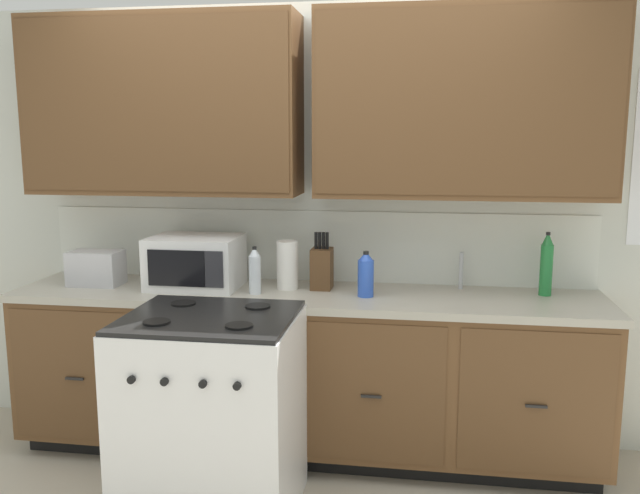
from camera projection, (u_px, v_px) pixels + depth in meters
The scene contains 12 objects.
ground_plane at pixel (294, 479), 3.37m from camera, with size 8.00×8.00×0.00m, color #B2A893.
wall_unit at pixel (310, 150), 3.58m from camera, with size 4.29×0.40×2.43m.
counter_run at pixel (305, 372), 3.58m from camera, with size 3.12×0.64×0.91m.
stove_range at pixel (212, 415), 3.02m from camera, with size 0.76×0.68×0.95m.
microwave at pixel (195, 262), 3.60m from camera, with size 0.48×0.37×0.28m.
toaster at pixel (96, 268), 3.67m from camera, with size 0.28×0.18×0.19m.
knife_block at pixel (322, 268), 3.57m from camera, with size 0.11×0.14×0.31m.
sink_faucet at pixel (461, 271), 3.57m from camera, with size 0.02×0.02×0.20m, color #B2B5BA.
paper_towel_roll at pixel (287, 265), 3.58m from camera, with size 0.12×0.12×0.26m, color white.
bottle_clear at pixel (255, 271), 3.46m from camera, with size 0.06×0.06×0.25m.
bottle_green at pixel (546, 265), 3.42m from camera, with size 0.06×0.06×0.33m.
bottle_blue at pixel (366, 274), 3.40m from camera, with size 0.08×0.08×0.24m.
Camera 1 is at (0.61, -3.07, 1.73)m, focal length 37.27 mm.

